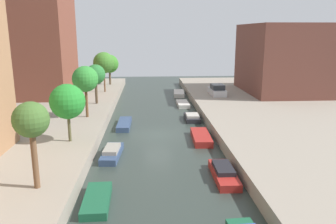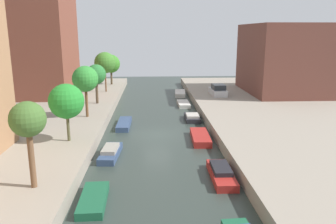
{
  "view_description": "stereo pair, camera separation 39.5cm",
  "coord_description": "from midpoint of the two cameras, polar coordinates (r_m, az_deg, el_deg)",
  "views": [
    {
      "loc": [
        -0.87,
        -29.75,
        9.27
      ],
      "look_at": [
        1.24,
        4.69,
        1.03
      ],
      "focal_mm": 35.76,
      "sensor_mm": 36.0,
      "label": 1
    },
    {
      "loc": [
        -0.47,
        -29.78,
        9.27
      ],
      "look_at": [
        1.24,
        4.69,
        1.03
      ],
      "focal_mm": 35.76,
      "sensor_mm": 36.0,
      "label": 2
    }
  ],
  "objects": [
    {
      "name": "street_tree_3",
      "position": [
        40.33,
        -12.55,
        6.21
      ],
      "size": [
        2.33,
        2.33,
        4.63
      ],
      "color": "#4F3D2B",
      "rests_on": "quay_left"
    },
    {
      "name": "street_tree_0",
      "position": [
        18.92,
        -22.87,
        -1.5
      ],
      "size": [
        1.91,
        1.91,
        4.8
      ],
      "color": "brown",
      "rests_on": "quay_left"
    },
    {
      "name": "moored_boat_left_3",
      "position": [
        34.05,
        -7.8,
        -2.06
      ],
      "size": [
        1.32,
        4.5,
        0.5
      ],
      "color": "#33476B",
      "rests_on": "ground_plane"
    },
    {
      "name": "moored_boat_left_1",
      "position": [
        19.59,
        -12.6,
        -14.43
      ],
      "size": [
        1.51,
        3.74,
        0.45
      ],
      "color": "#195638",
      "rests_on": "ground_plane"
    },
    {
      "name": "street_tree_4",
      "position": [
        48.19,
        -11.12,
        8.22
      ],
      "size": [
        2.97,
        2.97,
        5.61
      ],
      "color": "brown",
      "rests_on": "quay_left"
    },
    {
      "name": "low_block_right",
      "position": [
        49.85,
        18.72,
        8.63
      ],
      "size": [
        10.0,
        13.28,
        9.4
      ],
      "primitive_type": "cube",
      "color": "brown",
      "rests_on": "quay_right"
    },
    {
      "name": "moored_boat_right_1",
      "position": [
        22.41,
        8.97,
        -10.26
      ],
      "size": [
        1.39,
        4.28,
        0.78
      ],
      "color": "maroon",
      "rests_on": "ground_plane"
    },
    {
      "name": "apartment_tower_far",
      "position": [
        47.93,
        -23.22,
        17.12
      ],
      "size": [
        10.0,
        9.54,
        24.44
      ],
      "primitive_type": "cube",
      "color": "brown",
      "rests_on": "quay_left"
    },
    {
      "name": "moored_boat_left_2",
      "position": [
        26.11,
        -9.96,
        -6.83
      ],
      "size": [
        1.54,
        4.11,
        0.77
      ],
      "color": "#33476B",
      "rests_on": "ground_plane"
    },
    {
      "name": "moored_boat_right_2",
      "position": [
        29.65,
        5.29,
        -4.29
      ],
      "size": [
        1.65,
        4.5,
        0.56
      ],
      "color": "maroon",
      "rests_on": "ground_plane"
    },
    {
      "name": "quay_right",
      "position": [
        34.76,
        23.45,
        -2.32
      ],
      "size": [
        20.0,
        64.0,
        1.0
      ],
      "primitive_type": "cube",
      "color": "gray",
      "rests_on": "ground_plane"
    },
    {
      "name": "moored_boat_right_4",
      "position": [
        43.33,
        2.28,
        1.38
      ],
      "size": [
        1.49,
        3.84,
        0.47
      ],
      "color": "beige",
      "rests_on": "ground_plane"
    },
    {
      "name": "parked_car",
      "position": [
        45.69,
        8.11,
        3.66
      ],
      "size": [
        1.92,
        4.06,
        1.49
      ],
      "color": "#B7B7BC",
      "rests_on": "quay_right"
    },
    {
      "name": "moored_boat_right_3",
      "position": [
        36.29,
        3.83,
        -0.92
      ],
      "size": [
        1.59,
        3.47,
        0.69
      ],
      "color": "#232328",
      "rests_on": "ground_plane"
    },
    {
      "name": "street_tree_2",
      "position": [
        33.93,
        -14.25,
        5.44
      ],
      "size": [
        2.55,
        2.55,
        5.1
      ],
      "color": "brown",
      "rests_on": "quay_left"
    },
    {
      "name": "moored_boat_right_5",
      "position": [
        50.43,
        1.65,
        3.17
      ],
      "size": [
        1.82,
        4.58,
        0.59
      ],
      "color": "beige",
      "rests_on": "ground_plane"
    },
    {
      "name": "street_tree_1",
      "position": [
        26.57,
        -17.17,
        1.7
      ],
      "size": [
        2.69,
        2.69,
        4.5
      ],
      "color": "#4E4C2F",
      "rests_on": "quay_left"
    },
    {
      "name": "street_tree_5",
      "position": [
        55.17,
        -10.15,
        8.07
      ],
      "size": [
        2.91,
        2.91,
        4.79
      ],
      "color": "brown",
      "rests_on": "quay_left"
    },
    {
      "name": "ground_plane",
      "position": [
        31.18,
        -2.12,
        -3.88
      ],
      "size": [
        84.0,
        84.0,
        0.0
      ],
      "primitive_type": "plane",
      "color": "#2D3833"
    }
  ]
}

